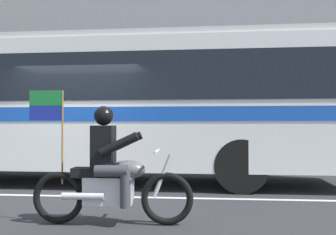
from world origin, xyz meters
TOP-DOWN VIEW (x-y plane):
  - ground_plane at (0.00, 0.00)m, footprint 60.00×60.00m
  - sidewalk_curb at (0.00, 5.10)m, footprint 28.00×3.80m
  - lane_center_stripe at (0.00, -0.60)m, footprint 26.60×0.14m
  - office_building_facade at (0.00, 7.39)m, footprint 28.00×0.89m
  - transit_bus at (0.30, 1.19)m, footprint 10.73×2.75m
  - motorcycle_with_rider at (1.33, -2.61)m, footprint 2.20×0.64m
  - fire_hydrant at (-0.48, 4.02)m, footprint 0.22×0.30m

SIDE VIEW (x-z plane):
  - ground_plane at x=0.00m, z-range 0.00..0.00m
  - lane_center_stripe at x=0.00m, z-range 0.00..0.01m
  - sidewalk_curb at x=0.00m, z-range 0.00..0.15m
  - fire_hydrant at x=-0.48m, z-range 0.14..0.89m
  - motorcycle_with_rider at x=1.33m, z-range -0.22..1.55m
  - transit_bus at x=0.30m, z-range 0.27..3.49m
  - office_building_facade at x=0.00m, z-range 0.01..11.50m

